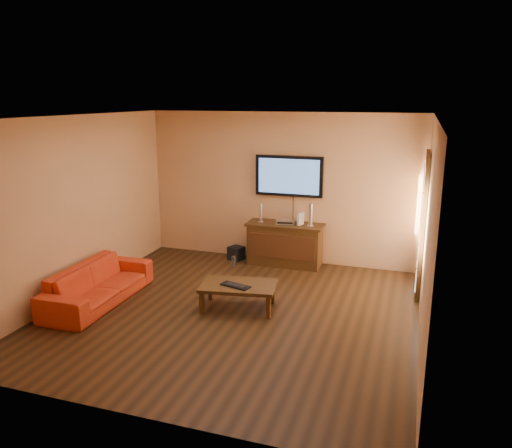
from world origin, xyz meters
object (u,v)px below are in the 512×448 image
at_px(sofa, 98,278).
at_px(bottle, 234,262).
at_px(av_receiver, 285,221).
at_px(subwoofer, 236,253).
at_px(coffee_table, 238,287).
at_px(television, 289,176).
at_px(speaker_right, 311,216).
at_px(game_console, 301,219).
at_px(keyboard, 236,286).
at_px(media_console, 285,244).
at_px(speaker_left, 261,214).

height_order(sofa, bottle, sofa).
distance_m(av_receiver, subwoofer, 1.15).
bearing_deg(coffee_table, sofa, -168.52).
xyz_separation_m(television, subwoofer, (-0.93, -0.23, -1.46)).
relative_size(speaker_right, game_console, 1.82).
xyz_separation_m(sofa, keyboard, (2.04, 0.33, 0.01)).
bearing_deg(television, sofa, -128.64).
xyz_separation_m(television, sofa, (-2.17, -2.72, -1.21)).
bearing_deg(keyboard, coffee_table, 84.63).
relative_size(game_console, keyboard, 0.48).
bearing_deg(bottle, game_console, 21.18).
relative_size(media_console, av_receiver, 4.29).
relative_size(speaker_left, keyboard, 0.73).
xyz_separation_m(media_console, speaker_right, (0.46, -0.03, 0.56)).
bearing_deg(keyboard, game_console, 79.20).
xyz_separation_m(sofa, subwoofer, (1.24, 2.49, -0.25)).
distance_m(speaker_left, bottle, 0.99).
xyz_separation_m(speaker_left, av_receiver, (0.45, 0.04, -0.12)).
height_order(coffee_table, av_receiver, av_receiver).
relative_size(coffee_table, speaker_left, 3.42).
bearing_deg(media_console, speaker_left, -177.75).
bearing_deg(subwoofer, av_receiver, 23.17).
height_order(coffee_table, sofa, sofa).
height_order(speaker_right, av_receiver, speaker_right).
bearing_deg(av_receiver, coffee_table, -103.50).
distance_m(game_console, keyboard, 2.27).
relative_size(av_receiver, game_console, 1.45).
relative_size(speaker_right, subwoofer, 1.63).
distance_m(television, av_receiver, 0.81).
xyz_separation_m(television, bottle, (-0.83, -0.65, -1.48)).
height_order(television, av_receiver, television).
bearing_deg(game_console, television, 162.46).
xyz_separation_m(coffee_table, subwoofer, (-0.80, 2.07, -0.20)).
bearing_deg(keyboard, bottle, 111.58).
relative_size(sofa, speaker_left, 5.75).
height_order(subwoofer, bottle, subwoofer).
distance_m(speaker_left, keyboard, 2.24).
height_order(media_console, speaker_right, speaker_right).
xyz_separation_m(coffee_table, speaker_right, (0.59, 2.05, 0.62)).
bearing_deg(media_console, subwoofer, -179.20).
bearing_deg(coffee_table, game_console, 78.98).
distance_m(media_console, subwoofer, 0.97).
relative_size(coffee_table, subwoofer, 4.65).
distance_m(media_console, speaker_left, 0.70).
xyz_separation_m(game_console, subwoofer, (-1.21, -0.02, -0.75)).
bearing_deg(speaker_right, sofa, -136.90).
xyz_separation_m(television, game_console, (0.28, -0.22, -0.71)).
xyz_separation_m(speaker_right, subwoofer, (-1.39, 0.02, -0.82)).
height_order(coffee_table, game_console, game_console).
bearing_deg(game_console, sofa, -114.05).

